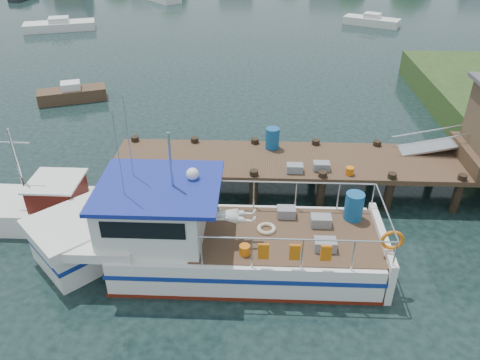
{
  "coord_description": "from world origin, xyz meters",
  "views": [
    {
      "loc": [
        -0.4,
        -16.02,
        10.12
      ],
      "look_at": [
        -1.0,
        -1.5,
        1.3
      ],
      "focal_mm": 35.0,
      "sensor_mm": 36.0,
      "label": 1
    }
  ],
  "objects_px": {
    "work_boat": "(40,208)",
    "moored_a": "(60,25)",
    "lobster_boat": "(202,239)",
    "moored_b": "(372,21)",
    "moored_rowboat": "(72,94)",
    "dock": "(441,142)"
  },
  "relations": [
    {
      "from": "dock",
      "to": "moored_a",
      "type": "bearing_deg",
      "value": 133.81
    },
    {
      "from": "lobster_boat",
      "to": "moored_b",
      "type": "relative_size",
      "value": 2.24
    },
    {
      "from": "moored_rowboat",
      "to": "moored_a",
      "type": "bearing_deg",
      "value": 122.15
    },
    {
      "from": "moored_b",
      "to": "moored_a",
      "type": "bearing_deg",
      "value": 177.45
    },
    {
      "from": "dock",
      "to": "moored_rowboat",
      "type": "xyz_separation_m",
      "value": [
        -17.64,
        9.14,
        -1.84
      ]
    },
    {
      "from": "lobster_boat",
      "to": "moored_a",
      "type": "height_order",
      "value": "lobster_boat"
    },
    {
      "from": "lobster_boat",
      "to": "work_boat",
      "type": "distance_m",
      "value": 6.43
    },
    {
      "from": "lobster_boat",
      "to": "moored_rowboat",
      "type": "distance_m",
      "value": 16.48
    },
    {
      "from": "lobster_boat",
      "to": "moored_a",
      "type": "distance_m",
      "value": 34.21
    },
    {
      "from": "dock",
      "to": "moored_rowboat",
      "type": "bearing_deg",
      "value": 152.6
    },
    {
      "from": "lobster_boat",
      "to": "moored_b",
      "type": "bearing_deg",
      "value": 70.33
    },
    {
      "from": "lobster_boat",
      "to": "work_boat",
      "type": "xyz_separation_m",
      "value": [
        -6.08,
        2.06,
        -0.42
      ]
    },
    {
      "from": "dock",
      "to": "moored_b",
      "type": "distance_m",
      "value": 28.82
    },
    {
      "from": "work_boat",
      "to": "moored_b",
      "type": "distance_m",
      "value": 35.92
    },
    {
      "from": "dock",
      "to": "lobster_boat",
      "type": "distance_m",
      "value": 9.8
    },
    {
      "from": "work_boat",
      "to": "moored_a",
      "type": "relative_size",
      "value": 1.1
    },
    {
      "from": "work_boat",
      "to": "dock",
      "type": "bearing_deg",
      "value": 10.31
    },
    {
      "from": "work_boat",
      "to": "moored_rowboat",
      "type": "bearing_deg",
      "value": 104.85
    },
    {
      "from": "work_boat",
      "to": "moored_rowboat",
      "type": "relative_size",
      "value": 1.75
    },
    {
      "from": "moored_rowboat",
      "to": "moored_a",
      "type": "relative_size",
      "value": 0.63
    },
    {
      "from": "lobster_boat",
      "to": "moored_rowboat",
      "type": "xyz_separation_m",
      "value": [
        -9.08,
        13.74,
        -0.59
      ]
    },
    {
      "from": "dock",
      "to": "moored_rowboat",
      "type": "distance_m",
      "value": 19.96
    }
  ]
}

